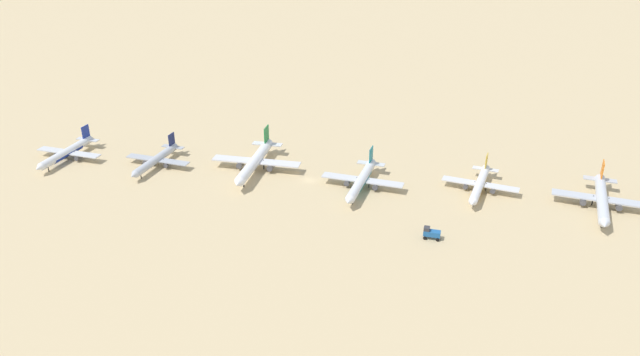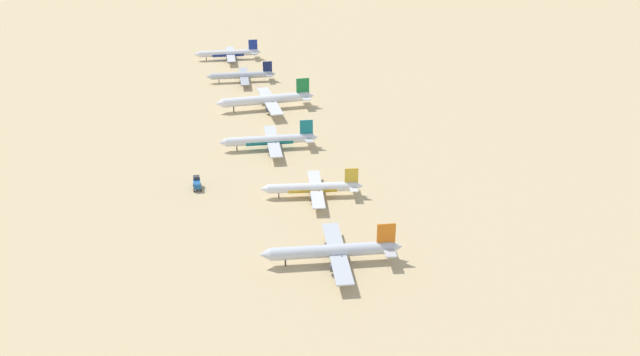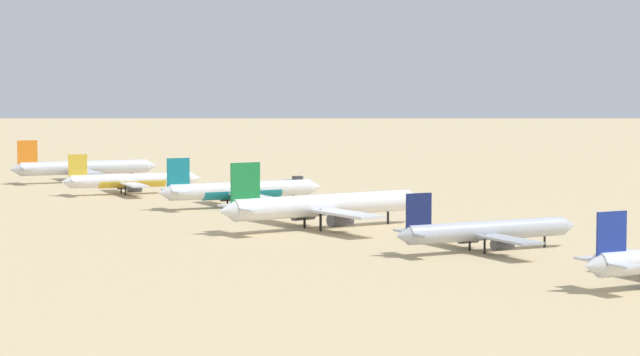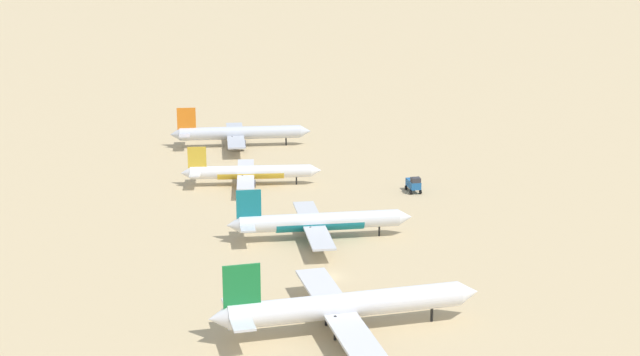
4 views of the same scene
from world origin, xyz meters
name	(u,v)px [view 2 (image 2 of 4)]	position (x,y,z in m)	size (l,w,h in m)	color
ground_plane	(268,129)	(0.00, 0.00, 0.00)	(1800.00, 1800.00, 0.00)	tan
parked_jet_0	(229,53)	(6.71, -98.32, 3.31)	(34.46, 27.98, 9.94)	silver
parked_jet_1	(242,75)	(3.63, -60.65, 3.18)	(32.72, 26.59, 9.43)	#B2B7C1
parked_jet_2	(267,100)	(-2.89, -22.24, 4.14)	(42.68, 34.65, 12.31)	white
parked_jet_3	(270,140)	(1.81, 20.17, 3.56)	(37.09, 30.12, 10.70)	silver
parked_jet_4	(313,188)	(-6.49, 61.40, 3.22)	(33.54, 27.36, 9.68)	white
parked_jet_5	(334,251)	(-4.35, 101.52, 3.84)	(39.52, 32.17, 11.39)	silver
service_truck	(197,183)	(30.12, 47.93, 2.08)	(2.69, 5.22, 3.90)	#1E5999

